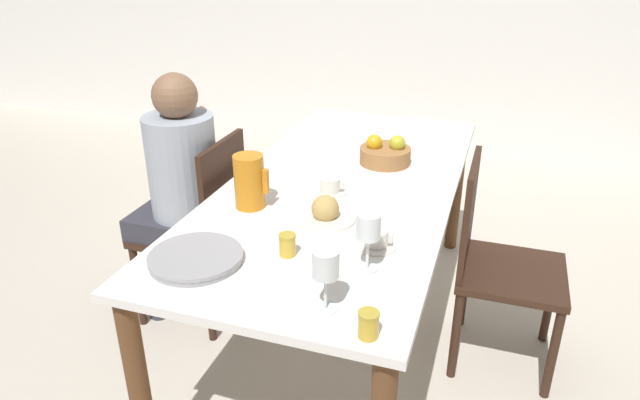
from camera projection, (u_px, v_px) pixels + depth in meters
The scene contains 15 objects.
ground_plane at pixel (340, 328), 2.68m from camera, with size 20.00×20.00×0.00m, color beige.
dining_table at pixel (343, 201), 2.41m from camera, with size 0.91×2.03×0.75m.
chair_person_side at pixel (202, 225), 2.60m from camera, with size 0.42×0.42×0.89m.
chair_opposite at pixel (495, 260), 2.32m from camera, with size 0.42×0.42×0.89m.
person_seated at pixel (178, 181), 2.51m from camera, with size 0.39×0.41×1.18m.
red_pitcher at pixel (249, 181), 2.11m from camera, with size 0.14×0.11×0.20m.
wine_glass_water at pixel (368, 229), 1.69m from camera, with size 0.07×0.07×0.19m.
wine_glass_juice at pixel (326, 267), 1.51m from camera, with size 0.07×0.07×0.18m.
teacup_near_person at pixel (376, 239), 1.87m from camera, with size 0.14×0.14×0.06m.
teacup_across at pixel (330, 186), 2.26m from camera, with size 0.14×0.14×0.06m.
serving_tray at pixel (196, 258), 1.78m from camera, with size 0.29×0.29×0.03m.
bread_plate at pixel (325, 212), 2.04m from camera, with size 0.22×0.22×0.10m.
jam_jar_amber at pixel (368, 323), 1.44m from camera, with size 0.06×0.06×0.07m.
jam_jar_red at pixel (288, 244), 1.81m from camera, with size 0.06×0.06×0.07m.
fruit_bowl at pixel (385, 153), 2.54m from camera, with size 0.23×0.23×0.13m.
Camera 1 is at (0.60, -2.10, 1.68)m, focal length 32.00 mm.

